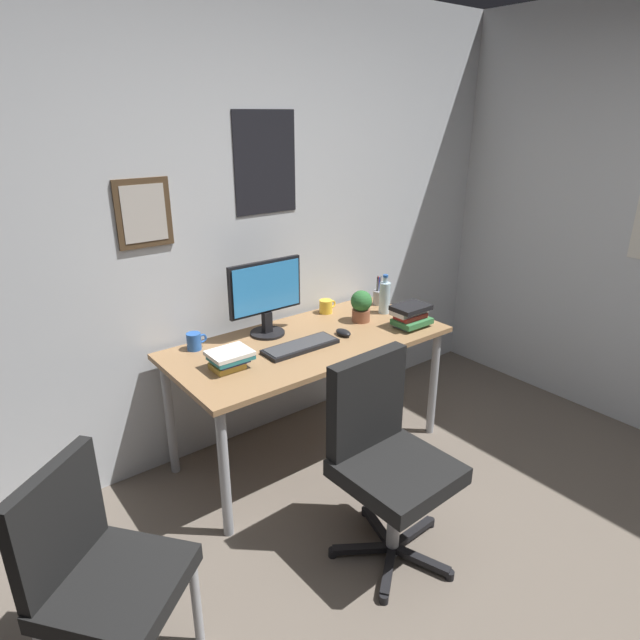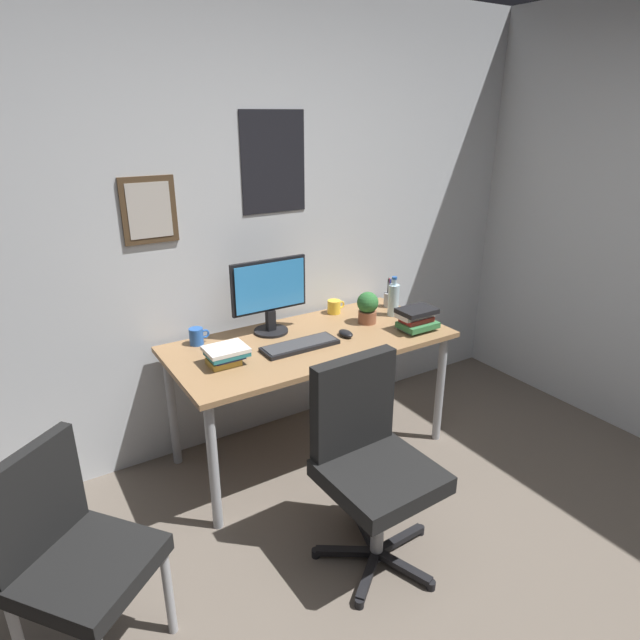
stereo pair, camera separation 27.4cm
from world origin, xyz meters
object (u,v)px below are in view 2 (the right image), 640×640
object	(u,v)px
coffee_mug_far	(334,307)
potted_plant	(368,306)
water_bottle	(393,299)
pen_cup	(389,299)
monitor	(269,293)
computer_mouse	(346,333)
book_stack_left	(226,355)
side_chair	(70,549)
keyboard	(300,345)
book_stack_right	(417,319)
office_chair	(369,454)
coffee_mug_near	(197,336)

from	to	relation	value
coffee_mug_far	potted_plant	size ratio (longest dim) A/B	0.62
water_bottle	pen_cup	distance (m)	0.17
monitor	pen_cup	xyz separation A→B (m)	(0.86, -0.02, -0.19)
computer_mouse	potted_plant	world-z (taller)	potted_plant
book_stack_left	side_chair	bearing A→B (deg)	-143.88
water_bottle	coffee_mug_far	distance (m)	0.38
side_chair	book_stack_left	xyz separation A→B (m)	(0.87, 0.64, 0.29)
computer_mouse	coffee_mug_far	size ratio (longest dim) A/B	0.90
monitor	pen_cup	size ratio (longest dim) A/B	2.30
computer_mouse	water_bottle	world-z (taller)	water_bottle
coffee_mug_far	pen_cup	world-z (taller)	pen_cup
monitor	keyboard	distance (m)	0.36
keyboard	book_stack_left	distance (m)	0.42
side_chair	potted_plant	distance (m)	2.00
computer_mouse	book_stack_right	bearing A→B (deg)	-18.82
office_chair	water_bottle	world-z (taller)	water_bottle
monitor	keyboard	bearing A→B (deg)	-83.18
side_chair	coffee_mug_far	distance (m)	2.02
office_chair	coffee_mug_near	size ratio (longest dim) A/B	8.24
office_chair	monitor	xyz separation A→B (m)	(0.06, 1.04, 0.45)
keyboard	book_stack_left	size ratio (longest dim) A/B	2.07
keyboard	book_stack_right	world-z (taller)	book_stack_right
side_chair	water_bottle	bearing A→B (deg)	19.92
pen_cup	book_stack_left	xyz separation A→B (m)	(-1.25, -0.24, -0.00)
potted_plant	water_bottle	bearing A→B (deg)	4.57
computer_mouse	pen_cup	distance (m)	0.59
pen_cup	coffee_mug_far	bearing A→B (deg)	166.71
potted_plant	pen_cup	xyz separation A→B (m)	(0.30, 0.16, -0.05)
computer_mouse	pen_cup	bearing A→B (deg)	26.78
monitor	potted_plant	bearing A→B (deg)	-17.29
book_stack_right	office_chair	bearing A→B (deg)	-142.46
office_chair	coffee_mug_near	world-z (taller)	office_chair
water_bottle	coffee_mug_near	bearing A→B (deg)	169.72
keyboard	potted_plant	bearing A→B (deg)	11.20
coffee_mug_near	pen_cup	xyz separation A→B (m)	(1.29, -0.08, 0.01)
monitor	book_stack_right	bearing A→B (deg)	-29.82
monitor	book_stack_left	xyz separation A→B (m)	(-0.39, -0.26, -0.19)
book_stack_left	potted_plant	bearing A→B (deg)	5.14
coffee_mug_far	book_stack_right	size ratio (longest dim) A/B	0.55
computer_mouse	monitor	bearing A→B (deg)	139.42
keyboard	pen_cup	size ratio (longest dim) A/B	2.15
side_chair	computer_mouse	world-z (taller)	side_chair
office_chair	keyboard	distance (m)	0.79
potted_plant	book_stack_right	distance (m)	0.30
monitor	book_stack_left	world-z (taller)	monitor
side_chair	computer_mouse	xyz separation A→B (m)	(1.60, 0.61, 0.25)
water_bottle	book_stack_right	world-z (taller)	water_bottle
computer_mouse	pen_cup	size ratio (longest dim) A/B	0.55
potted_plant	book_stack_left	xyz separation A→B (m)	(-0.96, -0.09, -0.05)
coffee_mug_far	pen_cup	bearing A→B (deg)	-13.29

